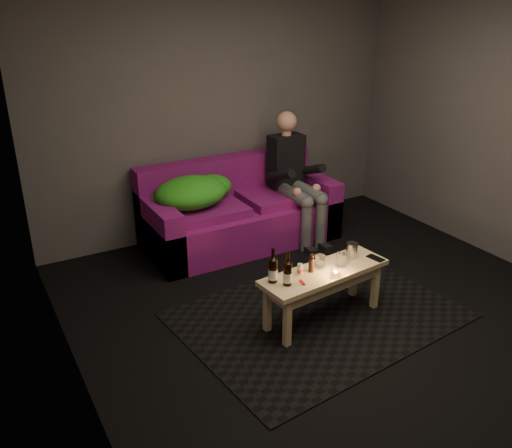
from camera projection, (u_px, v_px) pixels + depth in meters
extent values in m
plane|color=black|center=(352.00, 323.00, 4.26)|extent=(4.50, 4.50, 0.00)
plane|color=#504D50|center=(221.00, 109.00, 5.55)|extent=(4.00, 0.00, 4.00)
plane|color=#504D50|center=(69.00, 219.00, 2.84)|extent=(0.00, 4.50, 4.50)
cube|color=black|center=(318.00, 315.00, 4.36)|extent=(2.28, 1.76, 0.01)
cube|color=#670D5A|center=(241.00, 224.00, 5.57)|extent=(1.95, 0.88, 0.41)
cube|color=#670D5A|center=(225.00, 177.00, 5.67)|extent=(1.95, 0.21, 0.43)
cube|color=#670D5A|center=(159.00, 232.00, 5.14)|extent=(0.19, 0.88, 0.60)
cube|color=#670D5A|center=(311.00, 200.00, 5.93)|extent=(0.19, 0.88, 0.60)
cube|color=#670D5A|center=(206.00, 211.00, 5.25)|extent=(0.73, 0.58, 0.10)
cube|color=#670D5A|center=(277.00, 196.00, 5.63)|extent=(0.73, 0.58, 0.10)
ellipsoid|color=#157716|center=(191.00, 193.00, 5.16)|extent=(0.70, 0.55, 0.29)
ellipsoid|color=#157716|center=(211.00, 187.00, 5.40)|extent=(0.43, 0.35, 0.23)
ellipsoid|color=#157716|center=(166.00, 199.00, 5.18)|extent=(0.31, 0.25, 0.16)
cube|color=black|center=(286.00, 160.00, 5.64)|extent=(0.35, 0.21, 0.54)
sphere|color=tan|center=(287.00, 121.00, 5.48)|extent=(0.20, 0.20, 0.20)
cylinder|color=#41444A|center=(294.00, 195.00, 5.47)|extent=(0.14, 0.49, 0.14)
cylinder|color=#41444A|center=(308.00, 192.00, 5.55)|extent=(0.14, 0.49, 0.14)
cylinder|color=#41444A|center=(306.00, 227.00, 5.38)|extent=(0.11, 0.11, 0.50)
cylinder|color=#41444A|center=(321.00, 224.00, 5.46)|extent=(0.11, 0.11, 0.50)
cube|color=black|center=(309.00, 249.00, 5.42)|extent=(0.09, 0.21, 0.06)
cube|color=black|center=(323.00, 246.00, 5.50)|extent=(0.09, 0.21, 0.06)
cube|color=tan|center=(325.00, 272.00, 4.16)|extent=(1.10, 0.45, 0.04)
cube|color=tan|center=(324.00, 280.00, 4.18)|extent=(0.95, 0.36, 0.10)
cube|color=tan|center=(287.00, 323.00, 3.91)|extent=(0.05, 0.05, 0.40)
cube|color=tan|center=(267.00, 308.00, 4.09)|extent=(0.05, 0.05, 0.40)
cube|color=tan|center=(375.00, 286.00, 4.40)|extent=(0.05, 0.05, 0.40)
cube|color=tan|center=(354.00, 275.00, 4.58)|extent=(0.05, 0.05, 0.40)
cylinder|color=black|center=(273.00, 271.00, 3.95)|extent=(0.07, 0.07, 0.18)
cylinder|color=white|center=(273.00, 274.00, 3.96)|extent=(0.07, 0.07, 0.08)
cone|color=black|center=(273.00, 258.00, 3.90)|extent=(0.07, 0.07, 0.03)
cylinder|color=black|center=(273.00, 254.00, 3.89)|extent=(0.03, 0.03, 0.09)
cylinder|color=black|center=(288.00, 274.00, 3.91)|extent=(0.06, 0.06, 0.18)
cylinder|color=white|center=(288.00, 277.00, 3.92)|extent=(0.07, 0.07, 0.07)
cone|color=black|center=(288.00, 261.00, 3.87)|extent=(0.06, 0.06, 0.03)
cylinder|color=black|center=(288.00, 258.00, 3.86)|extent=(0.02, 0.02, 0.08)
cylinder|color=silver|center=(300.00, 269.00, 4.07)|extent=(0.05, 0.05, 0.08)
cylinder|color=black|center=(311.00, 265.00, 4.10)|extent=(0.05, 0.05, 0.11)
cylinder|color=white|center=(320.00, 261.00, 4.19)|extent=(0.10, 0.10, 0.09)
cylinder|color=white|center=(336.00, 273.00, 4.06)|extent=(0.05, 0.05, 0.04)
sphere|color=orange|center=(336.00, 272.00, 4.05)|extent=(0.02, 0.02, 0.02)
cylinder|color=white|center=(341.00, 260.00, 4.20)|extent=(0.10, 0.10, 0.10)
cylinder|color=#B3B6BB|center=(352.00, 250.00, 4.33)|extent=(0.10, 0.10, 0.13)
cube|color=black|center=(376.00, 258.00, 4.33)|extent=(0.10, 0.15, 0.01)
cube|color=red|center=(302.00, 282.00, 3.96)|extent=(0.03, 0.08, 0.01)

